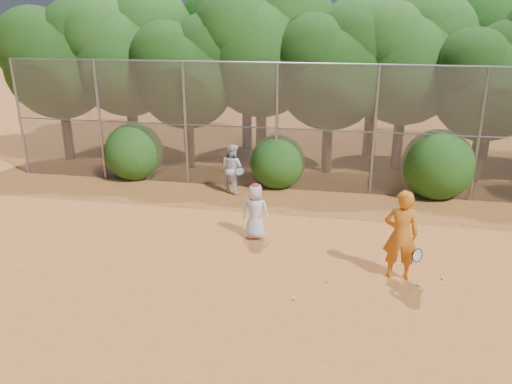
# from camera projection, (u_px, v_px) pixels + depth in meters

# --- Properties ---
(ground) EXTENTS (80.00, 80.00, 0.00)m
(ground) POSITION_uv_depth(u_px,v_px,m) (280.00, 282.00, 10.61)
(ground) COLOR #A85C26
(ground) RESTS_ON ground
(fence_back) EXTENTS (20.05, 0.09, 4.03)m
(fence_back) POSITION_uv_depth(u_px,v_px,m) (305.00, 128.00, 15.49)
(fence_back) COLOR gray
(fence_back) RESTS_ON ground
(tree_0) EXTENTS (4.38, 3.81, 6.00)m
(tree_0) POSITION_uv_depth(u_px,v_px,m) (59.00, 56.00, 18.38)
(tree_0) COLOR black
(tree_0) RESTS_ON ground
(tree_1) EXTENTS (4.64, 4.03, 6.35)m
(tree_1) POSITION_uv_depth(u_px,v_px,m) (128.00, 49.00, 18.33)
(tree_1) COLOR black
(tree_1) RESTS_ON ground
(tree_2) EXTENTS (3.99, 3.47, 5.47)m
(tree_2) POSITION_uv_depth(u_px,v_px,m) (188.00, 69.00, 17.43)
(tree_2) COLOR black
(tree_2) RESTS_ON ground
(tree_3) EXTENTS (4.89, 4.26, 6.70)m
(tree_3) POSITION_uv_depth(u_px,v_px,m) (263.00, 44.00, 17.65)
(tree_3) COLOR black
(tree_3) RESTS_ON ground
(tree_4) EXTENTS (4.19, 3.64, 5.73)m
(tree_4) POSITION_uv_depth(u_px,v_px,m) (333.00, 65.00, 16.87)
(tree_4) COLOR black
(tree_4) RESTS_ON ground
(tree_5) EXTENTS (4.51, 3.92, 6.17)m
(tree_5) POSITION_uv_depth(u_px,v_px,m) (408.00, 55.00, 17.07)
(tree_5) COLOR black
(tree_5) RESTS_ON ground
(tree_6) EXTENTS (3.86, 3.36, 5.29)m
(tree_6) POSITION_uv_depth(u_px,v_px,m) (490.00, 78.00, 15.90)
(tree_6) COLOR black
(tree_6) RESTS_ON ground
(tree_9) EXTENTS (4.83, 4.20, 6.62)m
(tree_9) POSITION_uv_depth(u_px,v_px,m) (129.00, 41.00, 20.57)
(tree_9) COLOR black
(tree_9) RESTS_ON ground
(tree_10) EXTENTS (5.15, 4.48, 7.06)m
(tree_10) POSITION_uv_depth(u_px,v_px,m) (248.00, 34.00, 19.78)
(tree_10) COLOR black
(tree_10) RESTS_ON ground
(tree_11) EXTENTS (4.64, 4.03, 6.35)m
(tree_11) POSITION_uv_depth(u_px,v_px,m) (376.00, 49.00, 18.69)
(tree_11) COLOR black
(tree_11) RESTS_ON ground
(tree_12) EXTENTS (5.02, 4.37, 6.88)m
(tree_12) POSITION_uv_depth(u_px,v_px,m) (502.00, 39.00, 18.34)
(tree_12) COLOR black
(tree_12) RESTS_ON ground
(bush_0) EXTENTS (2.00, 2.00, 2.00)m
(bush_0) POSITION_uv_depth(u_px,v_px,m) (134.00, 149.00, 17.15)
(bush_0) COLOR #1A4711
(bush_0) RESTS_ON ground
(bush_1) EXTENTS (1.80, 1.80, 1.80)m
(bush_1) POSITION_uv_depth(u_px,v_px,m) (278.00, 159.00, 16.31)
(bush_1) COLOR #1A4711
(bush_1) RESTS_ON ground
(bush_2) EXTENTS (2.20, 2.20, 2.20)m
(bush_2) POSITION_uv_depth(u_px,v_px,m) (438.00, 161.00, 15.36)
(bush_2) COLOR #1A4711
(bush_2) RESTS_ON ground
(player_yellow) EXTENTS (0.86, 0.57, 2.00)m
(player_yellow) POSITION_uv_depth(u_px,v_px,m) (401.00, 235.00, 10.50)
(player_yellow) COLOR #C66B17
(player_yellow) RESTS_ON ground
(player_teen) EXTENTS (0.73, 0.50, 1.46)m
(player_teen) POSITION_uv_depth(u_px,v_px,m) (255.00, 211.00, 12.50)
(player_teen) COLOR silver
(player_teen) RESTS_ON ground
(player_white) EXTENTS (0.97, 0.91, 1.59)m
(player_white) POSITION_uv_depth(u_px,v_px,m) (232.00, 168.00, 15.74)
(player_white) COLOR silver
(player_white) RESTS_ON ground
(ball_0) EXTENTS (0.07, 0.07, 0.07)m
(ball_0) POSITION_uv_depth(u_px,v_px,m) (443.00, 278.00, 10.70)
(ball_0) COLOR #B5D727
(ball_0) RESTS_ON ground
(ball_1) EXTENTS (0.07, 0.07, 0.07)m
(ball_1) POSITION_uv_depth(u_px,v_px,m) (382.00, 225.00, 13.42)
(ball_1) COLOR #B5D727
(ball_1) RESTS_ON ground
(ball_2) EXTENTS (0.07, 0.07, 0.07)m
(ball_2) POSITION_uv_depth(u_px,v_px,m) (327.00, 281.00, 10.60)
(ball_2) COLOR #B5D727
(ball_2) RESTS_ON ground
(ball_3) EXTENTS (0.07, 0.07, 0.07)m
(ball_3) POSITION_uv_depth(u_px,v_px,m) (419.00, 285.00, 10.45)
(ball_3) COLOR #B5D727
(ball_3) RESTS_ON ground
(ball_4) EXTENTS (0.07, 0.07, 0.07)m
(ball_4) POSITION_uv_depth(u_px,v_px,m) (293.00, 299.00, 9.94)
(ball_4) COLOR #B5D727
(ball_4) RESTS_ON ground
(ball_5) EXTENTS (0.07, 0.07, 0.07)m
(ball_5) POSITION_uv_depth(u_px,v_px,m) (464.00, 223.00, 13.51)
(ball_5) COLOR #B5D727
(ball_5) RESTS_ON ground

